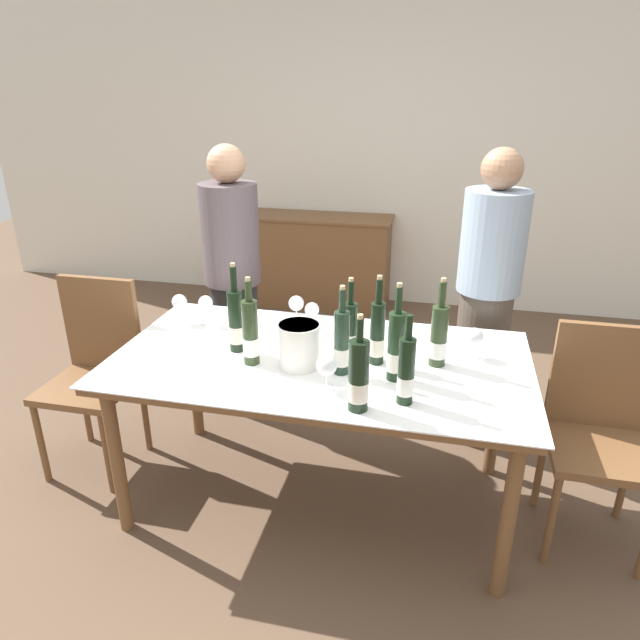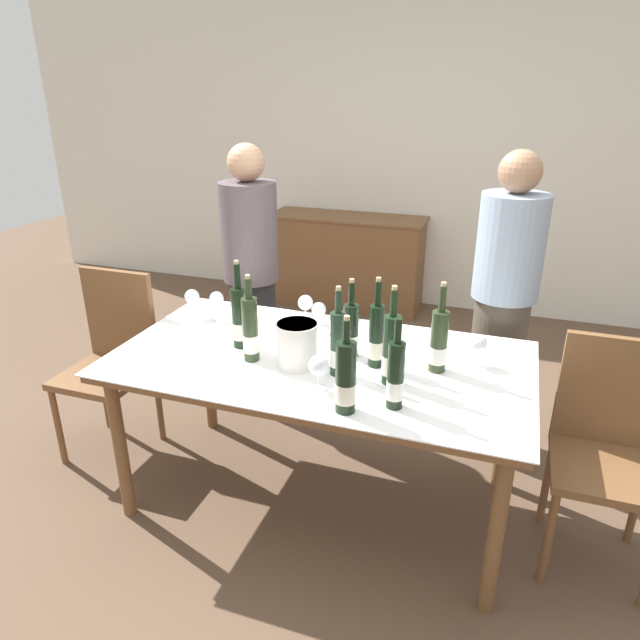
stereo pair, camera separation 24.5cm
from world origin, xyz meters
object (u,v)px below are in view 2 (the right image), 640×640
wine_bottle_3 (338,345)px  wine_glass_5 (319,311)px  sideboard_cabinet (346,261)px  ice_bucket (297,343)px  wine_glass_4 (478,345)px  wine_bottle_1 (351,331)px  wine_bottle_4 (439,342)px  wine_glass_1 (217,300)px  wine_glass_3 (305,303)px  wine_bottle_5 (250,331)px  wine_glass_2 (192,298)px  wine_bottle_8 (376,336)px  wine_bottle_2 (346,379)px  wine_bottle_7 (396,376)px  wine_bottle_6 (391,351)px  dining_table (320,371)px  person_guest_left (502,311)px  wine_bottle_0 (240,318)px  chair_left_end (112,352)px  wine_glass_0 (319,366)px  chair_right_end (608,440)px  person_host (252,281)px

wine_bottle_3 → wine_glass_5: bearing=119.0°
sideboard_cabinet → wine_bottle_3: size_ratio=3.58×
ice_bucket → wine_glass_4: 0.77m
wine_bottle_1 → wine_bottle_4: bearing=-2.1°
wine_glass_1 → wine_glass_3: (0.43, 0.14, -0.01)m
wine_bottle_5 → wine_glass_2: (-0.50, 0.35, -0.03)m
ice_bucket → wine_bottle_8: bearing=18.5°
wine_bottle_2 → wine_bottle_7: (0.17, 0.09, -0.00)m
wine_bottle_6 → wine_glass_5: (-0.45, 0.41, -0.04)m
dining_table → sideboard_cabinet: bearing=104.1°
wine_bottle_2 → person_guest_left: person_guest_left is taller
wine_bottle_7 → wine_glass_4: wine_bottle_7 is taller
wine_bottle_3 → wine_bottle_8: size_ratio=0.97×
wine_glass_3 → wine_bottle_0: bearing=-113.7°
wine_bottle_1 → wine_glass_4: (0.54, 0.10, -0.02)m
wine_bottle_2 → wine_bottle_8: size_ratio=0.96×
wine_bottle_0 → wine_bottle_8: wine_bottle_0 is taller
wine_bottle_3 → wine_bottle_6: bearing=-0.6°
wine_bottle_6 → wine_glass_2: wine_bottle_6 is taller
wine_glass_4 → wine_glass_2: bearing=176.9°
sideboard_cabinet → wine_bottle_4: bearing=-65.6°
dining_table → wine_bottle_0: size_ratio=4.45×
wine_bottle_2 → wine_bottle_3: bearing=113.1°
chair_left_end → wine_bottle_2: bearing=-18.4°
wine_glass_0 → wine_glass_3: bearing=114.7°
wine_bottle_3 → wine_bottle_6: (0.22, -0.00, 0.01)m
ice_bucket → person_guest_left: 1.17m
wine_bottle_5 → wine_glass_5: 0.44m
wine_bottle_5 → wine_glass_4: (0.94, 0.27, -0.04)m
wine_bottle_5 → dining_table: bearing=22.8°
wine_bottle_7 → chair_left_end: (-1.61, 0.39, -0.33)m
sideboard_cabinet → wine_bottle_6: (1.00, -2.75, 0.50)m
wine_bottle_0 → wine_glass_1: size_ratio=2.75×
wine_bottle_5 → wine_bottle_6: size_ratio=0.94×
wine_glass_1 → wine_bottle_0: bearing=-44.6°
wine_bottle_1 → wine_glass_5: (-0.23, 0.22, -0.02)m
wine_bottle_1 → wine_glass_3: bearing=136.0°
wine_bottle_7 → sideboard_cabinet: bearing=109.9°
wine_bottle_3 → wine_glass_4: 0.61m
wine_bottle_6 → wine_glass_4: (0.32, 0.28, -0.05)m
wine_glass_2 → chair_right_end: size_ratio=0.15×
wine_bottle_1 → wine_glass_2: size_ratio=2.42×
dining_table → wine_glass_1: bearing=158.9°
wine_bottle_4 → person_host: (-1.22, 0.74, -0.10)m
ice_bucket → person_host: size_ratio=0.12×
wine_glass_2 → person_guest_left: 1.60m
wine_bottle_4 → wine_bottle_0: bearing=-176.4°
wine_bottle_8 → person_host: bearing=140.8°
wine_glass_0 → chair_left_end: (-1.30, 0.36, -0.31)m
chair_right_end → wine_bottle_6: bearing=-166.3°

